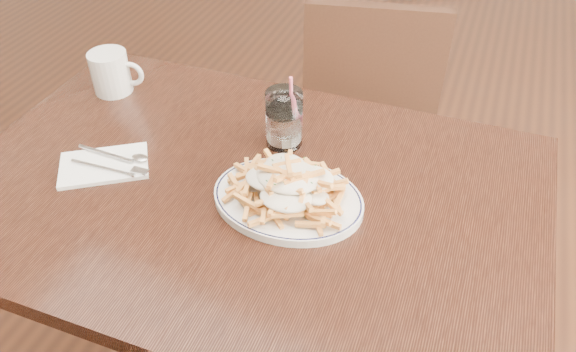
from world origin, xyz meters
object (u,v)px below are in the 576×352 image
at_px(table, 246,213).
at_px(fries_plate, 288,199).
at_px(loaded_fries, 288,181).
at_px(coffee_mug, 112,72).
at_px(water_glass, 284,122).
at_px(chair_far, 369,105).

bearing_deg(table, fries_plate, -9.15).
distance_m(loaded_fries, coffee_mug, 0.61).
height_order(fries_plate, water_glass, water_glass).
relative_size(table, chair_far, 1.36).
relative_size(loaded_fries, water_glass, 1.56).
height_order(table, water_glass, water_glass).
bearing_deg(fries_plate, table, 170.85).
bearing_deg(coffee_mug, chair_far, 44.91).
bearing_deg(water_glass, chair_far, 83.77).
bearing_deg(table, coffee_mug, 154.18).
height_order(fries_plate, loaded_fries, loaded_fries).
bearing_deg(coffee_mug, table, -25.82).
distance_m(chair_far, loaded_fries, 0.84).
relative_size(table, loaded_fries, 4.34).
bearing_deg(coffee_mug, loaded_fries, -23.04).
distance_m(table, fries_plate, 0.14).
bearing_deg(loaded_fries, coffee_mug, 156.96).
distance_m(fries_plate, water_glass, 0.20).
relative_size(chair_far, water_glass, 4.97).
bearing_deg(table, loaded_fries, -9.15).
distance_m(loaded_fries, water_glass, 0.20).
height_order(water_glass, coffee_mug, water_glass).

